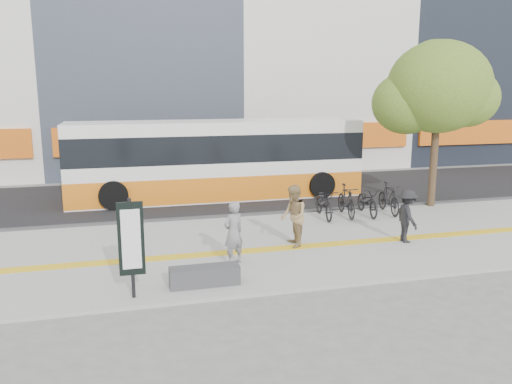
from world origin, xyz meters
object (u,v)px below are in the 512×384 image
object	(u,v)px
street_tree	(436,89)
pedestrian_dark	(407,216)
signboard	(131,240)
pedestrian_tan	(293,216)
bench	(205,276)
seated_woman	(233,233)
bus	(217,162)

from	to	relation	value
street_tree	pedestrian_dark	world-z (taller)	street_tree
signboard	pedestrian_tan	bearing A→B (deg)	29.96
bench	seated_woman	size ratio (longest dim) A/B	0.97
pedestrian_tan	pedestrian_dark	bearing A→B (deg)	88.83
seated_woman	pedestrian_dark	world-z (taller)	seated_woman
signboard	pedestrian_dark	bearing A→B (deg)	15.39
seated_woman	pedestrian_dark	size ratio (longest dim) A/B	1.05
bus	pedestrian_tan	distance (m)	7.46
street_tree	pedestrian_tan	size ratio (longest dim) A/B	3.55
street_tree	pedestrian_tan	xyz separation A→B (m)	(-6.85, -3.71, -3.54)
pedestrian_tan	bus	bearing A→B (deg)	-167.36
bus	pedestrian_tan	world-z (taller)	bus
bus	pedestrian_dark	distance (m)	8.92
bench	signboard	bearing A→B (deg)	-169.19
signboard	seated_woman	distance (m)	3.05
signboard	bus	size ratio (longest dim) A/B	0.18
pedestrian_tan	bench	bearing A→B (deg)	-45.61
signboard	pedestrian_tan	xyz separation A→B (m)	(4.53, 2.61, -0.40)
bench	seated_woman	world-z (taller)	seated_woman
signboard	street_tree	size ratio (longest dim) A/B	0.35
bench	signboard	distance (m)	1.94
street_tree	pedestrian_tan	world-z (taller)	street_tree
bench	street_tree	bearing A→B (deg)	31.62
pedestrian_tan	pedestrian_dark	size ratio (longest dim) A/B	1.13
pedestrian_dark	pedestrian_tan	bearing A→B (deg)	87.23
seated_woman	pedestrian_tan	world-z (taller)	pedestrian_tan
bus	bench	bearing A→B (deg)	-102.22
bench	street_tree	size ratio (longest dim) A/B	0.25
bus	seated_woman	bearing A→B (deg)	-97.70
street_tree	pedestrian_tan	distance (m)	8.56
pedestrian_dark	bench	bearing A→B (deg)	111.12
street_tree	bus	xyz separation A→B (m)	(-7.68, 3.68, -2.95)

